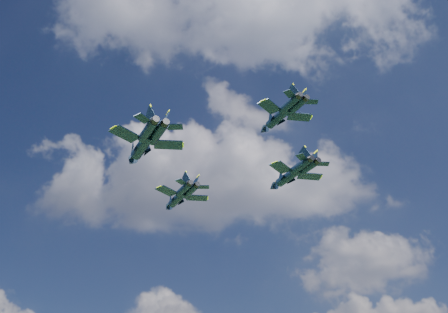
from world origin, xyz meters
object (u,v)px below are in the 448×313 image
jet_right (288,177)px  jet_left (142,147)px  jet_slot (277,118)px  jet_lead (177,199)px

jet_right → jet_left: bearing=177.2°
jet_right → jet_slot: size_ratio=1.17×
jet_lead → jet_slot: size_ratio=1.14×
jet_left → jet_slot: jet_slot is taller
jet_right → jet_slot: (-1.34, -21.07, 0.36)m
jet_left → jet_slot: 24.88m
jet_lead → jet_left: bearing=-129.7°
jet_lead → jet_right: 24.47m
jet_lead → jet_left: 23.29m
jet_lead → jet_left: size_ratio=0.87×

